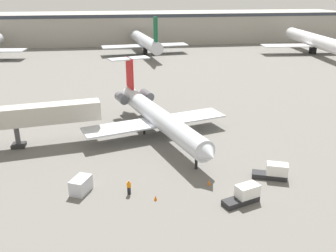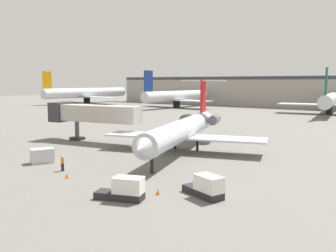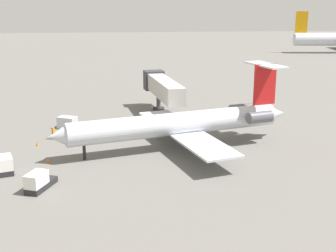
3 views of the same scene
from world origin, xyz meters
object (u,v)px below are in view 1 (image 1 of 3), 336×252
object	(u,v)px
traffic_cone_far	(209,182)
parked_airliner_centre	(145,42)
traffic_cone_near	(156,198)
parked_airliner_east_mid	(314,41)
baggage_tug_lead	(274,172)
baggage_tug_trailing	(244,195)
traffic_cone_mid	(249,186)
regional_jet	(156,115)
cargo_container_uld	(81,185)
jet_bridge	(33,115)
ground_crew_marshaller	(129,187)

from	to	relation	value
traffic_cone_far	parked_airliner_centre	world-z (taller)	parked_airliner_centre
traffic_cone_near	parked_airliner_centre	distance (m)	89.81
parked_airliner_east_mid	baggage_tug_lead	bearing A→B (deg)	-121.54
baggage_tug_trailing	traffic_cone_mid	size ratio (longest dim) A/B	7.71
regional_jet	traffic_cone_near	world-z (taller)	regional_jet
cargo_container_uld	parked_airliner_centre	bearing A→B (deg)	80.06
traffic_cone_near	parked_airliner_centre	xyz separation A→B (m)	(7.33, 89.43, 3.86)
traffic_cone_near	traffic_cone_far	bearing A→B (deg)	20.01
jet_bridge	traffic_cone_near	distance (m)	23.02
baggage_tug_lead	traffic_cone_far	world-z (taller)	baggage_tug_lead
cargo_container_uld	ground_crew_marshaller	bearing A→B (deg)	-13.36
cargo_container_uld	parked_airliner_centre	world-z (taller)	parked_airliner_centre
cargo_container_uld	traffic_cone_near	size ratio (longest dim) A/B	5.43
regional_jet	ground_crew_marshaller	distance (m)	17.42
traffic_cone_far	parked_airliner_east_mid	distance (m)	97.56
ground_crew_marshaller	jet_bridge	bearing A→B (deg)	128.75
regional_jet	baggage_tug_trailing	size ratio (longest dim) A/B	7.17
baggage_tug_lead	traffic_cone_near	size ratio (longest dim) A/B	7.70
ground_crew_marshaller	baggage_tug_lead	xyz separation A→B (m)	(16.93, 0.99, -0.02)
baggage_tug_lead	ground_crew_marshaller	bearing A→B (deg)	-176.66
traffic_cone_near	baggage_tug_trailing	bearing A→B (deg)	-10.70
jet_bridge	traffic_cone_near	bearing A→B (deg)	-48.55
traffic_cone_near	traffic_cone_mid	xyz separation A→B (m)	(10.58, 0.86, 0.00)
cargo_container_uld	traffic_cone_near	world-z (taller)	cargo_container_uld
baggage_tug_trailing	cargo_container_uld	xyz separation A→B (m)	(-16.96, 4.59, 0.01)
cargo_container_uld	traffic_cone_far	xyz separation A→B (m)	(14.26, -0.53, -0.57)
regional_jet	baggage_tug_trailing	bearing A→B (deg)	-71.19
baggage_tug_trailing	traffic_cone_far	distance (m)	4.91
parked_airliner_centre	parked_airliner_east_mid	distance (m)	56.02
traffic_cone_near	ground_crew_marshaller	bearing A→B (deg)	148.53
baggage_tug_lead	traffic_cone_near	world-z (taller)	baggage_tug_lead
traffic_cone_near	baggage_tug_lead	bearing A→B (deg)	10.48
baggage_tug_trailing	parked_airliner_centre	size ratio (longest dim) A/B	0.12
ground_crew_marshaller	baggage_tug_trailing	distance (m)	12.28
traffic_cone_near	cargo_container_uld	bearing A→B (deg)	159.90
jet_bridge	ground_crew_marshaller	bearing A→B (deg)	-51.25
regional_jet	traffic_cone_near	distance (m)	18.54
baggage_tug_lead	cargo_container_uld	size ratio (longest dim) A/B	1.42
regional_jet	traffic_cone_near	xyz separation A→B (m)	(-2.34, -18.16, -2.92)
baggage_tug_trailing	parked_airliner_east_mid	size ratio (longest dim) A/B	0.10
cargo_container_uld	traffic_cone_near	xyz separation A→B (m)	(7.84, -2.87, -0.57)
baggage_tug_trailing	traffic_cone_far	world-z (taller)	baggage_tug_trailing
jet_bridge	traffic_cone_near	xyz separation A→B (m)	(14.99, -16.97, -4.15)
ground_crew_marshaller	traffic_cone_far	xyz separation A→B (m)	(9.10, 0.69, -0.58)
regional_jet	baggage_tug_trailing	xyz separation A→B (m)	(6.77, -19.88, -2.36)
traffic_cone_near	parked_airliner_east_mid	bearing A→B (deg)	52.48
jet_bridge	parked_airliner_centre	distance (m)	75.82
traffic_cone_near	traffic_cone_mid	world-z (taller)	same
cargo_container_uld	parked_airliner_east_mid	world-z (taller)	parked_airliner_east_mid
traffic_cone_mid	baggage_tug_lead	bearing A→B (deg)	25.90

